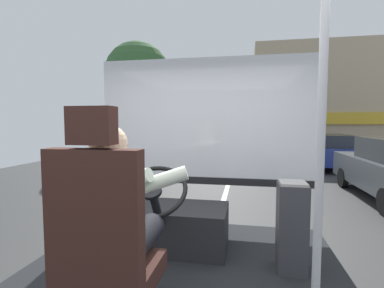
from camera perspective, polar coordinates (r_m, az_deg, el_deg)
The scene contains 10 objects.
ground at distance 10.68m, azimuth 7.96°, elevation -5.61°, with size 18.00×44.00×0.06m.
driver_seat at distance 1.65m, azimuth -16.90°, elevation -19.74°, with size 0.48×0.48×1.27m.
bus_driver at distance 1.70m, azimuth -15.00°, elevation -13.28°, with size 0.76×0.58×0.77m.
steering_console at distance 2.83m, azimuth -4.68°, elevation -15.79°, with size 1.10×1.03×0.84m.
handrail_pole at distance 1.60m, azimuth 24.30°, elevation 0.60°, with size 0.04×0.04×2.21m.
fare_box at distance 2.52m, azimuth 19.28°, elevation -15.29°, with size 0.23×0.25×0.73m.
windshield_panel at distance 3.37m, azimuth 2.34°, elevation 1.73°, with size 2.50×0.08×1.48m.
street_tree at distance 13.47m, azimuth -10.80°, elevation 13.36°, with size 2.92×2.92×5.42m.
shop_building at distance 19.43m, azimuth 28.35°, elevation 7.44°, with size 10.79×5.59×6.08m.
parked_car_blue at distance 12.73m, azimuth 24.93°, elevation -1.14°, with size 2.02×3.94×1.33m.
Camera 1 is at (0.49, -1.71, 1.81)m, focal length 26.72 mm.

